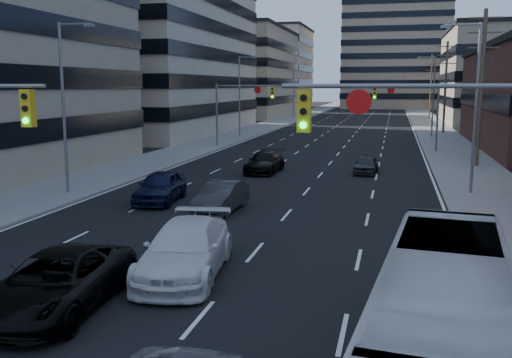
{
  "coord_description": "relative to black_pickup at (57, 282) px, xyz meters",
  "views": [
    {
      "loc": [
        6.4,
        -6.81,
        5.81
      ],
      "look_at": [
        1.22,
        14.54,
        2.2
      ],
      "focal_mm": 40.0,
      "sensor_mm": 36.0,
      "label": 1
    }
  ],
  "objects": [
    {
      "name": "sidewalk_left",
      "position": [
        -9.5,
        124.22,
        -0.68
      ],
      "size": [
        5.0,
        300.0,
        0.15
      ],
      "primitive_type": "cube",
      "color": "slate",
      "rests_on": "ground"
    },
    {
      "name": "transit_bus",
      "position": [
        9.42,
        -2.29,
        0.65
      ],
      "size": [
        3.39,
        10.31,
        2.82
      ],
      "primitive_type": "imported",
      "rotation": [
        0.0,
        0.0,
        -0.1
      ],
      "color": "silver",
      "rests_on": "ground"
    },
    {
      "name": "streetlight_left_near",
      "position": [
        -8.34,
        14.22,
        4.29
      ],
      "size": [
        2.03,
        0.22,
        9.0
      ],
      "color": "slate",
      "rests_on": "ground"
    },
    {
      "name": "sedan_grey_center",
      "position": [
        0.7,
        12.25,
        -0.06
      ],
      "size": [
        1.67,
        4.31,
        1.4
      ],
      "primitive_type": "imported",
      "rotation": [
        0.0,
        0.0,
        -0.05
      ],
      "color": "#2C2B2D",
      "rests_on": "ground"
    },
    {
      "name": "streetlight_right_far",
      "position": [
        12.34,
        54.22,
        4.29
      ],
      "size": [
        2.03,
        0.22,
        9.0
      ],
      "color": "slate",
      "rests_on": "ground"
    },
    {
      "name": "white_van",
      "position": [
        2.29,
        3.38,
        0.06
      ],
      "size": [
        2.96,
        5.87,
        1.63
      ],
      "primitive_type": "imported",
      "rotation": [
        0.0,
        0.0,
        0.12
      ],
      "color": "silver",
      "rests_on": "ground"
    },
    {
      "name": "office_left_mid",
      "position": [
        -25.0,
        54.22,
        13.24
      ],
      "size": [
        26.0,
        34.0,
        28.0
      ],
      "primitive_type": "cube",
      "color": "#ADA089",
      "rests_on": "ground"
    },
    {
      "name": "signal_near_right",
      "position": [
        9.45,
        2.22,
        3.57
      ],
      "size": [
        6.59,
        0.33,
        6.0
      ],
      "color": "slate",
      "rests_on": "ground"
    },
    {
      "name": "utility_pole_block",
      "position": [
        14.2,
        30.22,
        5.02
      ],
      "size": [
        2.2,
        0.28,
        11.0
      ],
      "color": "#4C3D2D",
      "rests_on": "ground"
    },
    {
      "name": "road_surface",
      "position": [
        2.0,
        124.22,
        -0.75
      ],
      "size": [
        18.0,
        300.0,
        0.02
      ],
      "primitive_type": "cube",
      "color": "black",
      "rests_on": "ground"
    },
    {
      "name": "sedan_blue",
      "position": [
        -2.93,
        13.68,
        0.03
      ],
      "size": [
        2.31,
        4.77,
        1.57
      ],
      "primitive_type": "imported",
      "rotation": [
        0.0,
        0.0,
        0.1
      ],
      "color": "black",
      "rests_on": "ground"
    },
    {
      "name": "streetlight_right_near",
      "position": [
        12.34,
        19.22,
        4.29
      ],
      "size": [
        2.03,
        0.22,
        9.0
      ],
      "color": "slate",
      "rests_on": "ground"
    },
    {
      "name": "signal_far_left",
      "position": [
        -5.68,
        39.22,
        3.54
      ],
      "size": [
        6.09,
        0.33,
        6.0
      ],
      "color": "slate",
      "rests_on": "ground"
    },
    {
      "name": "office_left_far",
      "position": [
        -22.0,
        94.22,
        7.24
      ],
      "size": [
        20.0,
        30.0,
        16.0
      ],
      "primitive_type": "cube",
      "color": "gray",
      "rests_on": "ground"
    },
    {
      "name": "utility_pole_distant",
      "position": [
        14.2,
        90.22,
        5.02
      ],
      "size": [
        2.2,
        0.28,
        11.0
      ],
      "color": "#4C3D2D",
      "rests_on": "ground"
    },
    {
      "name": "bg_block_left",
      "position": [
        -26.0,
        134.22,
        9.24
      ],
      "size": [
        24.0,
        24.0,
        20.0
      ],
      "primitive_type": "cube",
      "color": "#ADA089",
      "rests_on": "ground"
    },
    {
      "name": "sidewalk_right",
      "position": [
        13.5,
        124.22,
        -0.68
      ],
      "size": [
        5.0,
        300.0,
        0.15
      ],
      "primitive_type": "cube",
      "color": "slate",
      "rests_on": "ground"
    },
    {
      "name": "signal_far_right",
      "position": [
        9.68,
        39.22,
        3.54
      ],
      "size": [
        6.09,
        0.33,
        6.0
      ],
      "color": "slate",
      "rests_on": "ground"
    },
    {
      "name": "sedan_grey_right",
      "position": [
        6.69,
        25.71,
        -0.15
      ],
      "size": [
        1.65,
        3.66,
        1.22
      ],
      "primitive_type": "imported",
      "rotation": [
        0.0,
        0.0,
        -0.06
      ],
      "color": "#2E2E30",
      "rests_on": "ground"
    },
    {
      "name": "sedan_black_far",
      "position": [
        0.0,
        24.53,
        -0.06
      ],
      "size": [
        2.15,
        4.91,
        1.4
      ],
      "primitive_type": "imported",
      "rotation": [
        0.0,
        0.0,
        -0.04
      ],
      "color": "black",
      "rests_on": "ground"
    },
    {
      "name": "streetlight_left_mid",
      "position": [
        -8.34,
        49.22,
        4.29
      ],
      "size": [
        2.03,
        0.22,
        9.0
      ],
      "color": "slate",
      "rests_on": "ground"
    },
    {
      "name": "black_pickup",
      "position": [
        0.0,
        0.0,
        0.0
      ],
      "size": [
        2.89,
        5.62,
        1.52
      ],
      "primitive_type": "imported",
      "rotation": [
        0.0,
        0.0,
        0.07
      ],
      "color": "black",
      "rests_on": "ground"
    },
    {
      "name": "streetlight_left_far",
      "position": [
        -8.34,
        84.22,
        4.29
      ],
      "size": [
        2.03,
        0.22,
        9.0
      ],
      "color": "slate",
      "rests_on": "ground"
    },
    {
      "name": "utility_pole_midblock",
      "position": [
        14.2,
        60.22,
        5.02
      ],
      "size": [
        2.2,
        0.28,
        11.0
      ],
      "color": "#4C3D2D",
      "rests_on": "ground"
    }
  ]
}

